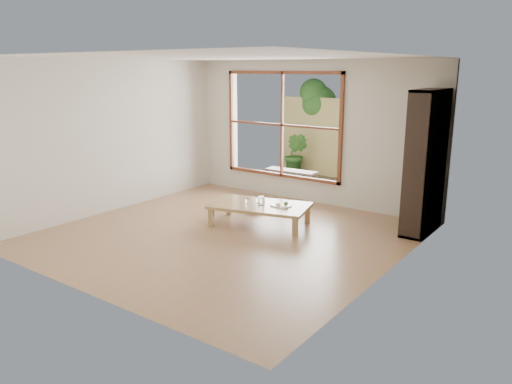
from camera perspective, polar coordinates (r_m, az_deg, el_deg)
ground at (r=7.59m, az=-3.28°, el=-4.88°), size 5.00×5.00×0.00m
low_table at (r=7.97m, az=0.46°, el=-1.69°), size 1.71×1.24×0.34m
floor_cushion at (r=8.88m, az=0.06°, el=-1.78°), size 0.62×0.62×0.07m
bookshelf at (r=7.88m, az=18.80°, el=3.21°), size 0.35×0.97×2.16m
glass_tall at (r=7.88m, az=0.64°, el=-1.03°), size 0.08×0.08×0.14m
glass_mid at (r=8.00m, az=0.78°, el=-1.00°), size 0.06×0.06×0.09m
glass_short at (r=8.03m, az=0.24°, el=-0.92°), size 0.08×0.08×0.10m
glass_small at (r=8.01m, az=-1.03°, el=-1.04°), size 0.06×0.06×0.07m
food_tray at (r=7.83m, az=2.97°, el=-1.53°), size 0.29×0.22×0.09m
deck at (r=10.75m, az=6.25°, el=0.73°), size 2.80×2.00×0.05m
garden_bench at (r=10.48m, az=4.03°, el=2.20°), size 1.11×0.37×0.35m
bamboo_fence at (r=11.45m, az=8.87°, el=6.04°), size 2.80×0.06×1.80m
shrub_right at (r=10.99m, az=12.86°, el=3.08°), size 0.89×0.82×0.83m
shrub_left at (r=11.55m, az=4.57°, el=4.32°), size 0.55×0.45×0.99m
garden_tree at (r=11.96m, az=6.75°, el=9.94°), size 1.04×0.85×2.22m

